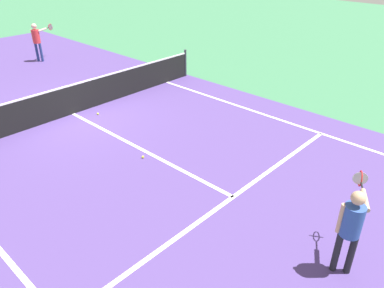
{
  "coord_description": "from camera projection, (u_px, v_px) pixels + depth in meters",
  "views": [
    {
      "loc": [
        -5.37,
        -10.21,
        4.89
      ],
      "look_at": [
        -0.2,
        -5.37,
        1.0
      ],
      "focal_mm": 35.03,
      "sensor_mm": 36.0,
      "label": 1
    }
  ],
  "objects": [
    {
      "name": "ground_plane",
      "position": [
        73.0,
        114.0,
        11.91
      ],
      "size": [
        60.0,
        60.0,
        0.0
      ],
      "primitive_type": "plane",
      "color": "#38724C"
    },
    {
      "name": "line_sideline_right",
      "position": [
        307.0,
        129.0,
        10.97
      ],
      "size": [
        0.1,
        11.89,
        0.01
      ],
      "primitive_type": "cube",
      "color": "white",
      "rests_on": "ground_plane"
    },
    {
      "name": "tennis_ball_mid_court",
      "position": [
        143.0,
        157.0,
        9.49
      ],
      "size": [
        0.07,
        0.07,
        0.07
      ],
      "primitive_type": "sphere",
      "color": "#CCE033",
      "rests_on": "ground_plane"
    },
    {
      "name": "line_center_service",
      "position": [
        138.0,
        147.0,
        9.99
      ],
      "size": [
        0.1,
        6.4,
        0.01
      ],
      "primitive_type": "cube",
      "color": "white",
      "rests_on": "ground_plane"
    },
    {
      "name": "net",
      "position": [
        71.0,
        99.0,
        11.67
      ],
      "size": [
        10.39,
        0.09,
        1.07
      ],
      "color": "#33383D",
      "rests_on": "ground_plane"
    },
    {
      "name": "line_service_near",
      "position": [
        233.0,
        197.0,
        8.07
      ],
      "size": [
        8.22,
        0.1,
        0.01
      ],
      "primitive_type": "cube",
      "color": "white",
      "rests_on": "ground_plane"
    },
    {
      "name": "player_near",
      "position": [
        351.0,
        223.0,
        5.83
      ],
      "size": [
        1.16,
        0.57,
        1.61
      ],
      "color": "black",
      "rests_on": "ground_plane"
    },
    {
      "name": "tennis_ball_near_net",
      "position": [
        98.0,
        114.0,
        11.83
      ],
      "size": [
        0.07,
        0.07,
        0.07
      ],
      "primitive_type": "sphere",
      "color": "#CCE033",
      "rests_on": "ground_plane"
    },
    {
      "name": "court_surface_inbounds",
      "position": [
        73.0,
        114.0,
        11.91
      ],
      "size": [
        10.62,
        24.4,
        0.0
      ],
      "primitive_type": "cube",
      "color": "#4C387A",
      "rests_on": "ground_plane"
    },
    {
      "name": "player_far",
      "position": [
        37.0,
        38.0,
        16.57
      ],
      "size": [
        1.17,
        0.57,
        1.66
      ],
      "color": "navy",
      "rests_on": "ground_plane"
    }
  ]
}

